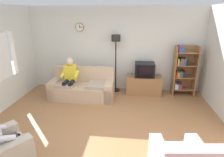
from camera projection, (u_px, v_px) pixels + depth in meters
name	position (u px, v px, depth m)	size (l,w,h in m)	color
ground_plane	(103.00, 131.00, 4.18)	(12.00, 12.00, 0.00)	#9E6B42
back_wall_assembly	(115.00, 49.00, 6.24)	(6.20, 0.17, 2.70)	silver
couch	(83.00, 88.00, 5.79)	(1.90, 0.88, 0.90)	tan
tv_stand	(144.00, 85.00, 6.10)	(1.10, 0.56, 0.58)	olive
tv	(145.00, 70.00, 5.91)	(0.60, 0.49, 0.44)	black
bookshelf	(183.00, 70.00, 5.88)	(0.68, 0.36, 1.57)	olive
floor_lamp	(116.00, 48.00, 5.91)	(0.28, 0.28, 1.85)	black
person_on_couch	(70.00, 76.00, 5.60)	(0.51, 0.54, 1.24)	yellow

